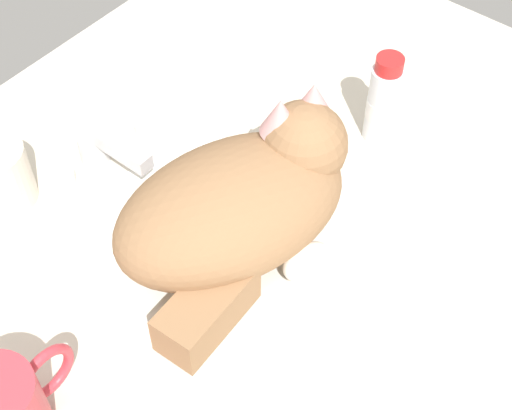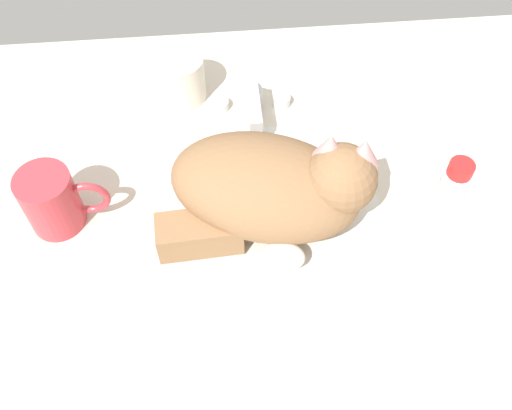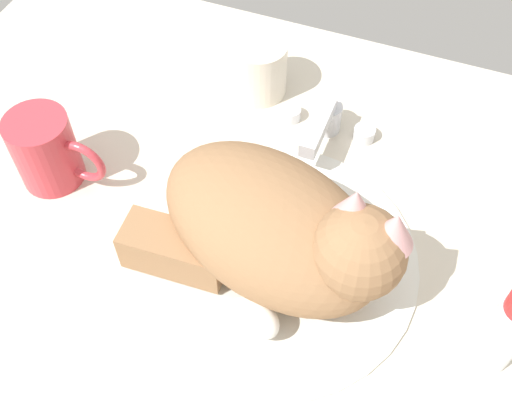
{
  "view_description": "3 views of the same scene",
  "coord_description": "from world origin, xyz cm",
  "px_view_note": "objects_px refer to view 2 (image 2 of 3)",
  "views": [
    {
      "loc": [
        -38.38,
        -34.33,
        70.1
      ],
      "look_at": [
        2.16,
        -1.66,
        6.78
      ],
      "focal_mm": 54.84,
      "sensor_mm": 36.0,
      "label": 1
    },
    {
      "loc": [
        -5.46,
        -47.01,
        70.19
      ],
      "look_at": [
        -1.27,
        -1.11,
        4.29
      ],
      "focal_mm": 41.11,
      "sensor_mm": 36.0,
      "label": 2
    },
    {
      "loc": [
        12.01,
        -35.12,
        60.65
      ],
      "look_at": [
        -2.65,
        2.74,
        5.57
      ],
      "focal_mm": 43.78,
      "sensor_mm": 36.0,
      "label": 3
    }
  ],
  "objects_px": {
    "coffee_mug": "(53,201)",
    "toothpaste_bottle": "(449,195)",
    "faucet": "(252,101)",
    "rinse_cup": "(182,78)",
    "cat": "(275,188)"
  },
  "relations": [
    {
      "from": "coffee_mug",
      "to": "rinse_cup",
      "type": "xyz_separation_m",
      "value": [
        0.18,
        0.24,
        -0.01
      ]
    },
    {
      "from": "rinse_cup",
      "to": "faucet",
      "type": "bearing_deg",
      "value": -24.98
    },
    {
      "from": "coffee_mug",
      "to": "toothpaste_bottle",
      "type": "xyz_separation_m",
      "value": [
        0.54,
        -0.05,
        0.01
      ]
    },
    {
      "from": "cat",
      "to": "faucet",
      "type": "bearing_deg",
      "value": 93.67
    },
    {
      "from": "coffee_mug",
      "to": "faucet",
      "type": "bearing_deg",
      "value": 32.5
    },
    {
      "from": "cat",
      "to": "rinse_cup",
      "type": "relative_size",
      "value": 3.9
    },
    {
      "from": "cat",
      "to": "rinse_cup",
      "type": "xyz_separation_m",
      "value": [
        -0.12,
        0.26,
        -0.03
      ]
    },
    {
      "from": "faucet",
      "to": "cat",
      "type": "relative_size",
      "value": 0.42
    },
    {
      "from": "faucet",
      "to": "coffee_mug",
      "type": "height_order",
      "value": "coffee_mug"
    },
    {
      "from": "faucet",
      "to": "coffee_mug",
      "type": "bearing_deg",
      "value": -147.5
    },
    {
      "from": "cat",
      "to": "rinse_cup",
      "type": "height_order",
      "value": "cat"
    },
    {
      "from": "faucet",
      "to": "coffee_mug",
      "type": "distance_m",
      "value": 0.34
    },
    {
      "from": "cat",
      "to": "rinse_cup",
      "type": "bearing_deg",
      "value": 115.36
    },
    {
      "from": "toothpaste_bottle",
      "to": "rinse_cup",
      "type": "bearing_deg",
      "value": 141.75
    },
    {
      "from": "toothpaste_bottle",
      "to": "faucet",
      "type": "bearing_deg",
      "value": 137.06
    }
  ]
}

